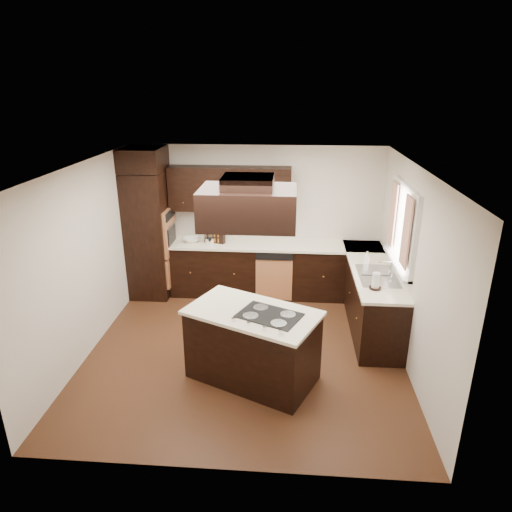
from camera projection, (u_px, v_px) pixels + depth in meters
name	position (u px, v px, depth m)	size (l,w,h in m)	color
floor	(245.00, 350.00, 6.29)	(4.20, 4.20, 0.02)	brown
ceiling	(244.00, 166.00, 5.39)	(4.20, 4.20, 0.02)	white
wall_back	(257.00, 219.00, 7.80)	(4.20, 0.02, 2.50)	beige
wall_front	(220.00, 358.00, 3.87)	(4.20, 0.02, 2.50)	beige
wall_left	(85.00, 261.00, 5.99)	(0.02, 4.20, 2.50)	beige
wall_right	(413.00, 270.00, 5.69)	(0.02, 4.20, 2.50)	beige
oven_column	(149.00, 235.00, 7.62)	(0.65, 0.75, 2.12)	black
wall_oven_face	(170.00, 232.00, 7.57)	(0.05, 0.62, 0.78)	#C07548
base_cabinets_back	(258.00, 270.00, 7.80)	(2.93, 0.60, 0.88)	black
base_cabinets_right	(370.00, 296.00, 6.84)	(0.60, 2.40, 0.88)	black
countertop_back	(258.00, 245.00, 7.62)	(2.93, 0.63, 0.04)	white
countertop_right	(372.00, 268.00, 6.67)	(0.63, 2.40, 0.04)	white
upper_cabinets	(230.00, 189.00, 7.47)	(2.00, 0.34, 0.72)	black
dishwasher_front	(274.00, 280.00, 7.52)	(0.60, 0.05, 0.72)	#C07548
window_frame	(403.00, 226.00, 6.06)	(0.06, 1.32, 1.12)	white
window_pane	(405.00, 226.00, 6.06)	(0.00, 1.20, 1.00)	white
curtain_left	(406.00, 232.00, 5.66)	(0.02, 0.34, 0.90)	beige
curtain_right	(393.00, 214.00, 6.44)	(0.02, 0.34, 0.90)	beige
sink_rim	(377.00, 276.00, 6.34)	(0.52, 0.84, 0.01)	silver
island	(253.00, 347.00, 5.53)	(1.48, 0.81, 0.88)	black
island_top	(253.00, 313.00, 5.37)	(1.53, 0.86, 0.04)	white
cooktop	(269.00, 315.00, 5.25)	(0.70, 0.47, 0.01)	black
range_hood	(248.00, 207.00, 4.99)	(1.05, 0.72, 0.42)	black
hood_duct	(248.00, 182.00, 4.90)	(0.55, 0.50, 0.13)	black
blender_base	(210.00, 241.00, 7.59)	(0.15, 0.15, 0.10)	silver
blender_pitcher	(210.00, 231.00, 7.53)	(0.13, 0.13, 0.26)	silver
spice_rack	(215.00, 234.00, 7.62)	(0.35, 0.09, 0.29)	black
mixing_bowl	(192.00, 240.00, 7.70)	(0.28, 0.28, 0.07)	white
soap_bottle	(367.00, 258.00, 6.74)	(0.09, 0.09, 0.19)	white
paper_towel	(376.00, 281.00, 5.90)	(0.10, 0.10, 0.22)	white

